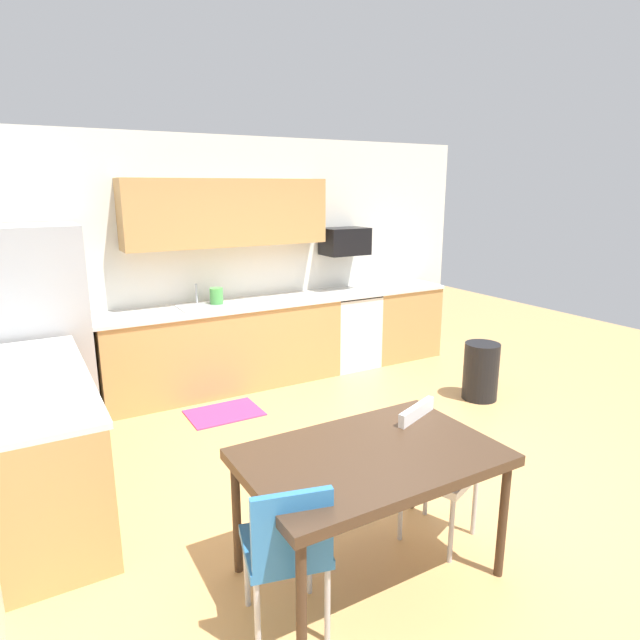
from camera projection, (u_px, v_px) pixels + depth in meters
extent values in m
plane|color=tan|center=(383.00, 469.00, 4.25)|extent=(12.00, 12.00, 0.00)
cube|color=silver|center=(248.00, 260.00, 6.15)|extent=(5.80, 0.10, 2.70)
cube|color=tan|center=(225.00, 349.00, 5.85)|extent=(2.60, 0.60, 0.90)
cube|color=tan|center=(398.00, 322.00, 7.00)|extent=(0.95, 0.60, 0.90)
cube|color=tan|center=(45.00, 444.00, 3.69)|extent=(0.60, 2.00, 0.90)
cube|color=silver|center=(261.00, 302.00, 5.96)|extent=(4.80, 0.64, 0.04)
cube|color=silver|center=(36.00, 380.00, 3.58)|extent=(0.64, 2.00, 0.04)
cube|color=tan|center=(228.00, 213.00, 5.68)|extent=(2.20, 0.34, 0.70)
cube|color=#9EA0A5|center=(42.00, 329.00, 4.83)|extent=(0.76, 0.70, 1.85)
cube|color=white|center=(348.00, 331.00, 6.63)|extent=(0.60, 0.60, 0.88)
cube|color=black|center=(349.00, 294.00, 6.52)|extent=(0.60, 0.60, 0.03)
cube|color=black|center=(345.00, 241.00, 6.45)|extent=(0.54, 0.36, 0.32)
cube|color=#A5A8AD|center=(203.00, 313.00, 5.64)|extent=(0.48, 0.40, 0.14)
cylinder|color=#B2B5BA|center=(197.00, 295.00, 5.75)|extent=(0.02, 0.02, 0.24)
cube|color=#422D1E|center=(371.00, 457.00, 2.94)|extent=(1.40, 0.90, 0.06)
cylinder|color=#422D1E|center=(301.00, 607.00, 2.39)|extent=(0.05, 0.05, 0.70)
cylinder|color=#422D1E|center=(503.00, 521.00, 3.01)|extent=(0.05, 0.05, 0.70)
cylinder|color=#422D1E|center=(237.00, 517.00, 3.05)|extent=(0.05, 0.05, 0.70)
cylinder|color=#422D1E|center=(413.00, 461.00, 3.67)|extent=(0.05, 0.05, 0.70)
cube|color=white|center=(440.00, 473.00, 3.33)|extent=(0.52, 0.52, 0.05)
cube|color=white|center=(415.00, 435.00, 3.39)|extent=(0.37, 0.18, 0.40)
cylinder|color=#B2B2B7|center=(451.00, 530.00, 3.15)|extent=(0.03, 0.03, 0.42)
cylinder|color=#B2B2B7|center=(475.00, 504.00, 3.41)|extent=(0.03, 0.03, 0.42)
cylinder|color=#B2B2B7|center=(401.00, 509.00, 3.36)|extent=(0.03, 0.03, 0.42)
cylinder|color=#B2B2B7|center=(426.00, 486.00, 3.62)|extent=(0.03, 0.03, 0.42)
cube|color=#2D72B7|center=(285.00, 546.00, 2.65)|extent=(0.49, 0.49, 0.05)
cube|color=#2D72B7|center=(292.00, 533.00, 2.43)|extent=(0.38, 0.13, 0.40)
cylinder|color=#B2B2B7|center=(309.00, 559.00, 2.91)|extent=(0.03, 0.03, 0.42)
cylinder|color=#B2B2B7|center=(247.00, 571.00, 2.82)|extent=(0.03, 0.03, 0.42)
cylinder|color=#B2B2B7|center=(327.00, 604.00, 2.60)|extent=(0.03, 0.03, 0.42)
cylinder|color=#B2B2B7|center=(258.00, 620.00, 2.50)|extent=(0.03, 0.03, 0.42)
cylinder|color=black|center=(481.00, 371.00, 5.60)|extent=(0.36, 0.36, 0.60)
cube|color=#CC3372|center=(224.00, 413.00, 5.29)|extent=(0.70, 0.50, 0.01)
cylinder|color=#4CA54C|center=(217.00, 297.00, 5.73)|extent=(0.14, 0.14, 0.20)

